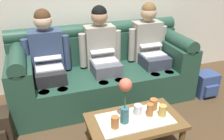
{
  "coord_description": "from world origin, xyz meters",
  "views": [
    {
      "loc": [
        -0.8,
        -1.57,
        1.74
      ],
      "look_at": [
        0.01,
        0.8,
        0.56
      ],
      "focal_mm": 38.21,
      "sensor_mm": 36.0,
      "label": 1
    }
  ],
  "objects_px": {
    "person_left": "(48,58)",
    "flower_vase": "(125,97)",
    "cup_far_center": "(163,111)",
    "backpack_right": "(205,84)",
    "coffee_table": "(135,123)",
    "cup_near_right": "(138,110)",
    "cup_far_left": "(153,104)",
    "person_middle": "(102,51)",
    "person_right": "(150,46)",
    "cup_near_left": "(150,110)",
    "couch": "(102,72)",
    "cup_far_right": "(115,122)"
  },
  "relations": [
    {
      "from": "couch",
      "to": "cup_near_right",
      "type": "relative_size",
      "value": 22.76
    },
    {
      "from": "person_right",
      "to": "cup_far_center",
      "type": "bearing_deg",
      "value": -110.28
    },
    {
      "from": "person_right",
      "to": "cup_far_left",
      "type": "relative_size",
      "value": 11.06
    },
    {
      "from": "cup_near_left",
      "to": "cup_far_right",
      "type": "distance_m",
      "value": 0.38
    },
    {
      "from": "coffee_table",
      "to": "backpack_right",
      "type": "relative_size",
      "value": 2.75
    },
    {
      "from": "coffee_table",
      "to": "cup_near_left",
      "type": "height_order",
      "value": "cup_near_left"
    },
    {
      "from": "cup_far_left",
      "to": "person_middle",
      "type": "bearing_deg",
      "value": 103.67
    },
    {
      "from": "couch",
      "to": "cup_near_left",
      "type": "bearing_deg",
      "value": -81.76
    },
    {
      "from": "cup_far_center",
      "to": "cup_far_left",
      "type": "relative_size",
      "value": 1.0
    },
    {
      "from": "cup_near_left",
      "to": "cup_far_center",
      "type": "height_order",
      "value": "cup_near_left"
    },
    {
      "from": "cup_far_left",
      "to": "person_right",
      "type": "bearing_deg",
      "value": 65.86
    },
    {
      "from": "flower_vase",
      "to": "couch",
      "type": "bearing_deg",
      "value": 84.11
    },
    {
      "from": "person_middle",
      "to": "cup_far_center",
      "type": "relative_size",
      "value": 11.01
    },
    {
      "from": "coffee_table",
      "to": "person_right",
      "type": "bearing_deg",
      "value": 57.71
    },
    {
      "from": "person_middle",
      "to": "cup_near_right",
      "type": "distance_m",
      "value": 1.04
    },
    {
      "from": "person_right",
      "to": "cup_far_left",
      "type": "xyz_separation_m",
      "value": [
        -0.44,
        -0.98,
        -0.24
      ]
    },
    {
      "from": "person_left",
      "to": "backpack_right",
      "type": "xyz_separation_m",
      "value": [
        2.03,
        -0.42,
        -0.5
      ]
    },
    {
      "from": "person_left",
      "to": "cup_near_left",
      "type": "distance_m",
      "value": 1.37
    },
    {
      "from": "person_left",
      "to": "backpack_right",
      "type": "bearing_deg",
      "value": -11.81
    },
    {
      "from": "couch",
      "to": "cup_far_center",
      "type": "xyz_separation_m",
      "value": [
        0.27,
        -1.11,
        0.05
      ]
    },
    {
      "from": "person_left",
      "to": "person_middle",
      "type": "height_order",
      "value": "same"
    },
    {
      "from": "cup_far_right",
      "to": "person_middle",
      "type": "bearing_deg",
      "value": 78.9
    },
    {
      "from": "cup_far_center",
      "to": "backpack_right",
      "type": "height_order",
      "value": "cup_far_center"
    },
    {
      "from": "person_left",
      "to": "coffee_table",
      "type": "bearing_deg",
      "value": -57.71
    },
    {
      "from": "coffee_table",
      "to": "flower_vase",
      "type": "height_order",
      "value": "flower_vase"
    },
    {
      "from": "person_middle",
      "to": "person_left",
      "type": "bearing_deg",
      "value": 180.0
    },
    {
      "from": "couch",
      "to": "cup_near_right",
      "type": "xyz_separation_m",
      "value": [
        0.05,
        -1.01,
        0.05
      ]
    },
    {
      "from": "person_middle",
      "to": "backpack_right",
      "type": "bearing_deg",
      "value": -17.43
    },
    {
      "from": "person_left",
      "to": "cup_near_left",
      "type": "height_order",
      "value": "person_left"
    },
    {
      "from": "cup_near_right",
      "to": "cup_near_left",
      "type": "bearing_deg",
      "value": -29.36
    },
    {
      "from": "coffee_table",
      "to": "cup_near_right",
      "type": "height_order",
      "value": "cup_near_right"
    },
    {
      "from": "person_right",
      "to": "backpack_right",
      "type": "xyz_separation_m",
      "value": [
        0.67,
        -0.42,
        -0.5
      ]
    },
    {
      "from": "cup_far_left",
      "to": "backpack_right",
      "type": "relative_size",
      "value": 0.34
    },
    {
      "from": "person_left",
      "to": "flower_vase",
      "type": "distance_m",
      "value": 1.22
    },
    {
      "from": "coffee_table",
      "to": "person_left",
      "type": "bearing_deg",
      "value": 122.29
    },
    {
      "from": "couch",
      "to": "cup_far_left",
      "type": "xyz_separation_m",
      "value": [
        0.24,
        -0.98,
        0.05
      ]
    },
    {
      "from": "person_left",
      "to": "cup_far_right",
      "type": "height_order",
      "value": "person_left"
    },
    {
      "from": "flower_vase",
      "to": "person_left",
      "type": "bearing_deg",
      "value": 117.53
    },
    {
      "from": "cup_far_right",
      "to": "coffee_table",
      "type": "bearing_deg",
      "value": 14.62
    },
    {
      "from": "flower_vase",
      "to": "cup_near_left",
      "type": "xyz_separation_m",
      "value": [
        0.27,
        0.02,
        -0.2
      ]
    },
    {
      "from": "flower_vase",
      "to": "cup_far_center",
      "type": "relative_size",
      "value": 4.05
    },
    {
      "from": "couch",
      "to": "coffee_table",
      "type": "distance_m",
      "value": 1.08
    },
    {
      "from": "person_left",
      "to": "couch",
      "type": "bearing_deg",
      "value": 0.33
    },
    {
      "from": "cup_far_left",
      "to": "couch",
      "type": "bearing_deg",
      "value": 103.62
    },
    {
      "from": "person_right",
      "to": "coffee_table",
      "type": "distance_m",
      "value": 1.31
    },
    {
      "from": "person_right",
      "to": "cup_near_left",
      "type": "xyz_separation_m",
      "value": [
        -0.52,
        -1.07,
        -0.23
      ]
    },
    {
      "from": "person_right",
      "to": "cup_near_right",
      "type": "height_order",
      "value": "person_right"
    },
    {
      "from": "cup_far_left",
      "to": "cup_far_center",
      "type": "bearing_deg",
      "value": -76.75
    },
    {
      "from": "cup_near_left",
      "to": "cup_far_left",
      "type": "bearing_deg",
      "value": 46.37
    },
    {
      "from": "cup_far_right",
      "to": "couch",
      "type": "bearing_deg",
      "value": 78.94
    }
  ]
}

